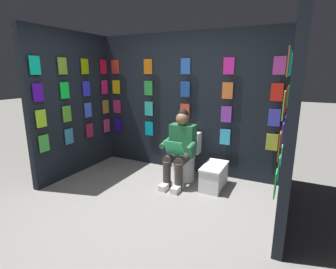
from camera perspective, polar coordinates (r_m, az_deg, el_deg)
The scene contains 7 objects.
ground_plane at distance 3.42m, azimuth -8.71°, elevation -17.55°, with size 30.00×30.00×0.00m, color gray.
display_wall_back at distance 4.60m, azimuth 4.14°, elevation 6.76°, with size 3.43×0.14×2.42m.
display_wall_left at distance 3.32m, azimuth 25.75°, elevation 2.72°, with size 0.14×1.81×2.42m.
display_wall_right at distance 4.78m, azimuth -20.04°, elevation 6.23°, with size 0.14×1.81×2.42m.
toilet at distance 4.39m, azimuth 3.78°, elevation -5.44°, with size 0.41×0.55×0.77m.
person_reading at distance 4.11m, azimuth 2.62°, elevation -2.78°, with size 0.52×0.68×1.19m.
comic_longbox_near at distance 4.13m, azimuth 10.08°, elevation -9.02°, with size 0.32×0.60×0.37m.
Camera 1 is at (-1.72, 2.37, 1.77)m, focal length 27.67 mm.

